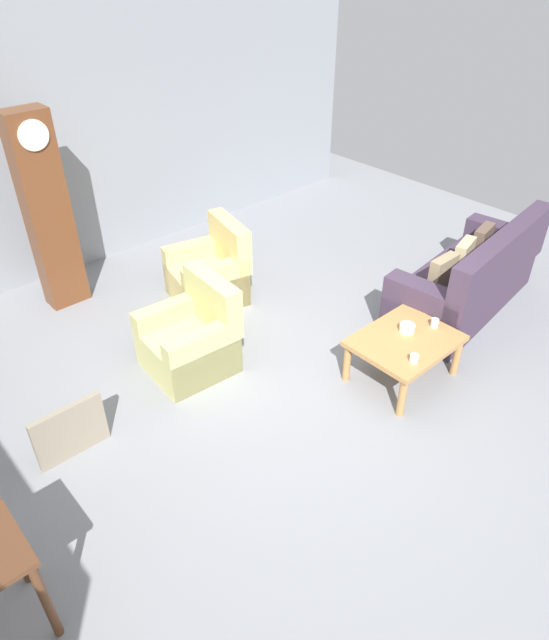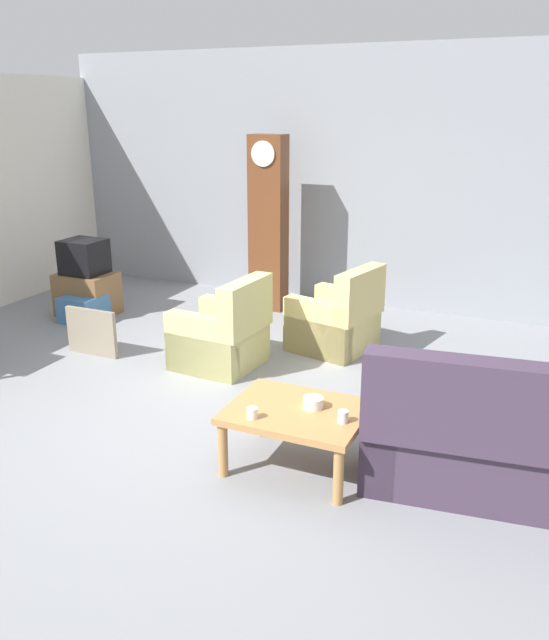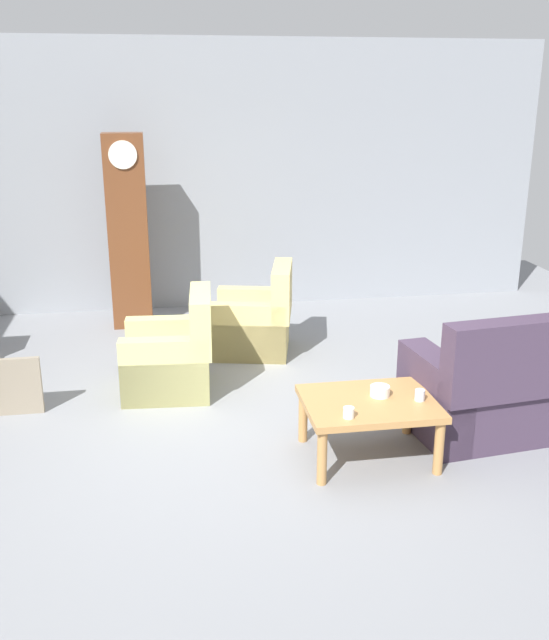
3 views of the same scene
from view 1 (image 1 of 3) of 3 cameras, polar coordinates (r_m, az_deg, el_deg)
The scene contains 11 objects.
ground_plane at distance 5.43m, azimuth 1.96°, elevation -6.57°, with size 10.40×10.40×0.00m, color gray.
garage_door_wall at distance 7.37m, azimuth -18.45°, elevation 17.54°, with size 8.40×0.16×3.20m, color gray.
couch_floral at distance 6.67m, azimuth 19.04°, elevation 3.79°, with size 2.19×1.11×1.04m.
armchair_olive_near at distance 5.53m, azimuth -8.38°, elevation -2.06°, with size 0.84×0.82×0.92m.
armchair_olive_far at distance 6.56m, azimuth -6.53°, elevation 4.58°, with size 0.94×0.92×0.92m.
coffee_table_wood at distance 5.42m, azimuth 13.04°, elevation -2.40°, with size 0.96×0.76×0.46m.
grandfather_clock at distance 6.57m, azimuth -21.98°, elevation 9.97°, with size 0.44×0.30×2.17m.
framed_picture_leaning at distance 4.93m, azimuth -19.94°, elevation -10.54°, with size 0.60×0.05×0.50m, color gray.
cup_white_porcelain at distance 5.10m, azimuth 13.94°, elevation -3.79°, with size 0.08×0.08×0.08m, color white.
cup_blue_rimmed at distance 5.59m, azimuth 15.90°, elevation -0.28°, with size 0.07×0.07×0.08m, color silver.
bowl_white_stacked at distance 5.45m, azimuth 13.27°, elevation -0.80°, with size 0.15×0.15×0.08m, color white.
Camera 1 is at (-2.86, -2.90, 3.60)m, focal length 31.63 mm.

